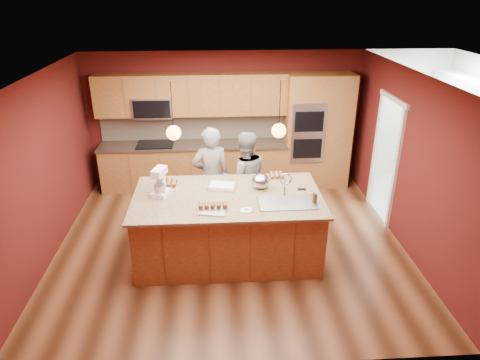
{
  "coord_description": "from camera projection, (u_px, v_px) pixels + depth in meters",
  "views": [
    {
      "loc": [
        -0.22,
        -5.93,
        3.83
      ],
      "look_at": [
        0.15,
        -0.1,
        1.16
      ],
      "focal_mm": 32.0,
      "sensor_mm": 36.0,
      "label": 1
    }
  ],
  "objects": [
    {
      "name": "floor",
      "position": [
        231.0,
        242.0,
        6.99
      ],
      "size": [
        5.5,
        5.5,
        0.0
      ],
      "primitive_type": "plane",
      "color": "#3F2211",
      "rests_on": "ground"
    },
    {
      "name": "ceiling",
      "position": [
        229.0,
        76.0,
        5.86
      ],
      "size": [
        5.5,
        5.5,
        0.0
      ],
      "primitive_type": "plane",
      "rotation": [
        3.14,
        0.0,
        0.0
      ],
      "color": "white",
      "rests_on": "ground"
    },
    {
      "name": "wall_back",
      "position": [
        225.0,
        119.0,
        8.69
      ],
      "size": [
        5.5,
        0.0,
        5.5
      ],
      "primitive_type": "plane",
      "rotation": [
        1.57,
        0.0,
        0.0
      ],
      "color": "#4E1412",
      "rests_on": "ground"
    },
    {
      "name": "wall_front",
      "position": [
        241.0,
        265.0,
        4.15
      ],
      "size": [
        5.5,
        0.0,
        5.5
      ],
      "primitive_type": "plane",
      "rotation": [
        -1.57,
        0.0,
        0.0
      ],
      "color": "#4E1412",
      "rests_on": "ground"
    },
    {
      "name": "wall_left",
      "position": [
        43.0,
        171.0,
        6.27
      ],
      "size": [
        0.0,
        5.0,
        5.0
      ],
      "primitive_type": "plane",
      "rotation": [
        1.57,
        0.0,
        1.57
      ],
      "color": "#4E1412",
      "rests_on": "ground"
    },
    {
      "name": "wall_right",
      "position": [
        408.0,
        162.0,
        6.58
      ],
      "size": [
        0.0,
        5.0,
        5.0
      ],
      "primitive_type": "plane",
      "rotation": [
        1.57,
        0.0,
        -1.57
      ],
      "color": "#4E1412",
      "rests_on": "ground"
    },
    {
      "name": "cabinet_run",
      "position": [
        192.0,
        141.0,
        8.58
      ],
      "size": [
        3.74,
        0.64,
        2.3
      ],
      "color": "brown",
      "rests_on": "floor"
    },
    {
      "name": "oven_column",
      "position": [
        317.0,
        131.0,
        8.6
      ],
      "size": [
        1.3,
        0.62,
        2.3
      ],
      "color": "brown",
      "rests_on": "floor"
    },
    {
      "name": "doorway_trim",
      "position": [
        385.0,
        161.0,
        7.43
      ],
      "size": [
        0.08,
        1.11,
        2.2
      ],
      "primitive_type": null,
      "color": "white",
      "rests_on": "wall_right"
    },
    {
      "name": "laundry_room",
      "position": [
        474.0,
        103.0,
        7.51
      ],
      "size": [
        2.6,
        2.7,
        2.7
      ],
      "color": "beige",
      "rests_on": "ground"
    },
    {
      "name": "pendant_left",
      "position": [
        174.0,
        132.0,
        5.82
      ],
      "size": [
        0.2,
        0.2,
        0.8
      ],
      "color": "black",
      "rests_on": "ceiling"
    },
    {
      "name": "pendant_right",
      "position": [
        279.0,
        130.0,
        5.9
      ],
      "size": [
        0.2,
        0.2,
        0.8
      ],
      "color": "black",
      "rests_on": "ceiling"
    },
    {
      "name": "island",
      "position": [
        229.0,
        225.0,
        6.47
      ],
      "size": [
        2.77,
        1.54,
        1.4
      ],
      "color": "brown",
      "rests_on": "floor"
    },
    {
      "name": "person_left",
      "position": [
        211.0,
        177.0,
        7.24
      ],
      "size": [
        0.7,
        0.52,
        1.75
      ],
      "primitive_type": "imported",
      "rotation": [
        0.0,
        0.0,
        3.31
      ],
      "color": "black",
      "rests_on": "floor"
    },
    {
      "name": "person_right",
      "position": [
        245.0,
        178.0,
        7.29
      ],
      "size": [
        0.88,
        0.72,
        1.66
      ],
      "primitive_type": "imported",
      "rotation": [
        0.0,
        0.0,
        3.26
      ],
      "color": "slate",
      "rests_on": "floor"
    },
    {
      "name": "stand_mixer",
      "position": [
        160.0,
        184.0,
        6.23
      ],
      "size": [
        0.3,
        0.35,
        0.42
      ],
      "rotation": [
        0.0,
        0.0,
        -0.32
      ],
      "color": "white",
      "rests_on": "island"
    },
    {
      "name": "sheet_cake",
      "position": [
        222.0,
        186.0,
        6.52
      ],
      "size": [
        0.49,
        0.4,
        0.05
      ],
      "rotation": [
        0.0,
        0.0,
        -0.22
      ],
      "color": "silver",
      "rests_on": "island"
    },
    {
      "name": "cooling_rack",
      "position": [
        213.0,
        211.0,
        5.82
      ],
      "size": [
        0.42,
        0.34,
        0.02
      ],
      "primitive_type": "cube",
      "rotation": [
        0.0,
        0.0,
        -0.23
      ],
      "color": "#AFB1B5",
      "rests_on": "island"
    },
    {
      "name": "mixing_bowl",
      "position": [
        261.0,
        181.0,
        6.46
      ],
      "size": [
        0.28,
        0.28,
        0.24
      ],
      "primitive_type": "ellipsoid",
      "color": "#ADB0B5",
      "rests_on": "island"
    },
    {
      "name": "plate",
      "position": [
        246.0,
        210.0,
        5.84
      ],
      "size": [
        0.16,
        0.16,
        0.01
      ],
      "primitive_type": "cylinder",
      "color": "white",
      "rests_on": "island"
    },
    {
      "name": "tumbler",
      "position": [
        315.0,
        198.0,
        6.04
      ],
      "size": [
        0.07,
        0.07,
        0.14
      ],
      "primitive_type": "cylinder",
      "color": "#3B2511",
      "rests_on": "island"
    },
    {
      "name": "phone",
      "position": [
        302.0,
        189.0,
        6.45
      ],
      "size": [
        0.13,
        0.08,
        0.01
      ],
      "primitive_type": "cube",
      "rotation": [
        0.0,
        0.0,
        -0.15
      ],
      "color": "black",
      "rests_on": "island"
    },
    {
      "name": "cupcakes_left",
      "position": [
        169.0,
        182.0,
        6.63
      ],
      "size": [
        0.24,
        0.32,
        0.07
      ],
      "primitive_type": null,
      "color": "#B08347",
      "rests_on": "island"
    },
    {
      "name": "cupcakes_rack",
      "position": [
        213.0,
        205.0,
        5.89
      ],
      "size": [
        0.42,
        0.17,
        0.07
      ],
      "primitive_type": null,
      "color": "#B08347",
      "rests_on": "island"
    },
    {
      "name": "cupcakes_right",
      "position": [
        277.0,
        175.0,
        6.87
      ],
      "size": [
        0.22,
        0.22,
        0.07
      ],
      "primitive_type": null,
      "color": "#B08347",
      "rests_on": "island"
    },
    {
      "name": "washer",
      "position": [
        460.0,
        186.0,
        7.74
      ],
      "size": [
        0.7,
        0.72,
        1.05
      ],
      "primitive_type": "cube",
      "rotation": [
        0.0,
        0.0,
        0.08
      ],
      "color": "white",
      "rests_on": "floor"
    },
    {
      "name": "dryer",
      "position": [
        438.0,
        171.0,
        8.48
      ],
      "size": [
        0.66,
        0.67,
        0.94
      ],
      "primitive_type": "cube",
      "rotation": [
        0.0,
        0.0,
        -0.13
      ],
      "color": "white",
      "rests_on": "floor"
    }
  ]
}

